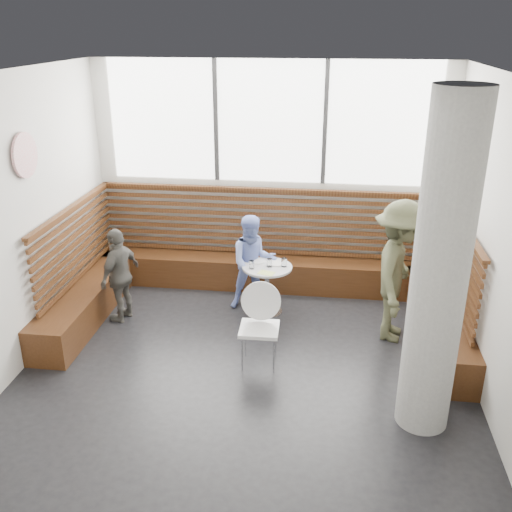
# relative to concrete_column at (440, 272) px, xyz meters

# --- Properties ---
(room) EXTENTS (5.00, 5.00, 3.20)m
(room) POSITION_rel_concrete_column_xyz_m (-1.85, 0.60, 0.00)
(room) COLOR silver
(room) RESTS_ON ground
(booth) EXTENTS (5.00, 2.50, 1.44)m
(booth) POSITION_rel_concrete_column_xyz_m (-1.85, 2.37, -1.19)
(booth) COLOR #3B200E
(booth) RESTS_ON ground
(concrete_column) EXTENTS (0.50, 0.50, 3.20)m
(concrete_column) POSITION_rel_concrete_column_xyz_m (0.00, 0.00, 0.00)
(concrete_column) COLOR gray
(concrete_column) RESTS_ON ground
(wall_art) EXTENTS (0.03, 0.50, 0.50)m
(wall_art) POSITION_rel_concrete_column_xyz_m (-4.31, 1.00, 0.70)
(wall_art) COLOR white
(wall_art) RESTS_ON room
(cafe_table) EXTENTS (0.66, 0.66, 0.68)m
(cafe_table) POSITION_rel_concrete_column_xyz_m (-1.76, 2.05, -1.11)
(cafe_table) COLOR silver
(cafe_table) RESTS_ON ground
(cafe_chair) EXTENTS (0.45, 0.44, 0.95)m
(cafe_chair) POSITION_rel_concrete_column_xyz_m (-1.70, 0.84, -1.04)
(cafe_chair) COLOR white
(cafe_chair) RESTS_ON ground
(adult_man) EXTENTS (0.88, 1.25, 1.76)m
(adult_man) POSITION_rel_concrete_column_xyz_m (-0.13, 1.62, -0.72)
(adult_man) COLOR #4C4F35
(adult_man) RESTS_ON ground
(child_back) EXTENTS (0.75, 0.66, 1.31)m
(child_back) POSITION_rel_concrete_column_xyz_m (-1.97, 2.20, -0.95)
(child_back) COLOR #869CE9
(child_back) RESTS_ON ground
(child_left) EXTENTS (0.50, 0.79, 1.26)m
(child_left) POSITION_rel_concrete_column_xyz_m (-3.62, 1.64, -0.97)
(child_left) COLOR #57554F
(child_left) RESTS_ON ground
(plate_near) EXTENTS (0.20, 0.20, 0.01)m
(plate_near) POSITION_rel_concrete_column_xyz_m (-1.91, 2.19, -0.92)
(plate_near) COLOR white
(plate_near) RESTS_ON cafe_table
(plate_far) EXTENTS (0.19, 0.19, 0.01)m
(plate_far) POSITION_rel_concrete_column_xyz_m (-1.65, 2.14, -0.92)
(plate_far) COLOR white
(plate_far) RESTS_ON cafe_table
(glass_left) EXTENTS (0.07, 0.07, 0.11)m
(glass_left) POSITION_rel_concrete_column_xyz_m (-1.95, 1.95, -0.87)
(glass_left) COLOR white
(glass_left) RESTS_ON cafe_table
(glass_mid) EXTENTS (0.07, 0.07, 0.11)m
(glass_mid) POSITION_rel_concrete_column_xyz_m (-1.73, 2.04, -0.87)
(glass_mid) COLOR white
(glass_mid) RESTS_ON cafe_table
(glass_right) EXTENTS (0.07, 0.07, 0.11)m
(glass_right) POSITION_rel_concrete_column_xyz_m (-1.54, 2.07, -0.87)
(glass_right) COLOR white
(glass_right) RESTS_ON cafe_table
(menu_card) EXTENTS (0.23, 0.19, 0.00)m
(menu_card) POSITION_rel_concrete_column_xyz_m (-1.75, 1.83, -0.92)
(menu_card) COLOR #A5C64C
(menu_card) RESTS_ON cafe_table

